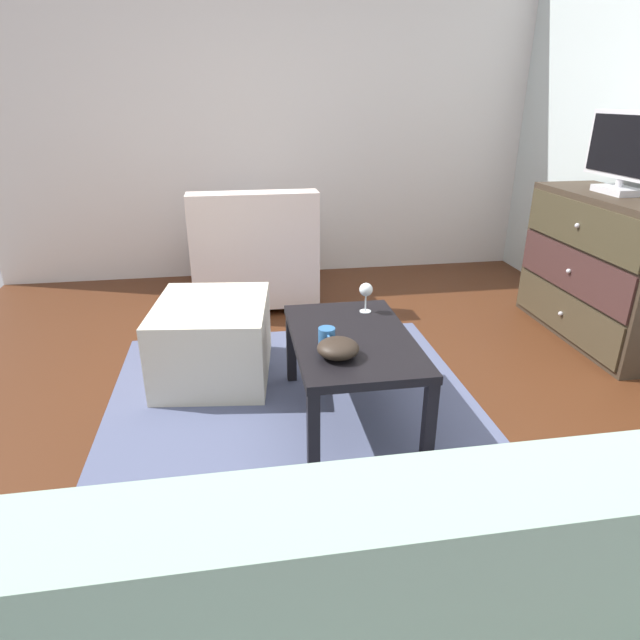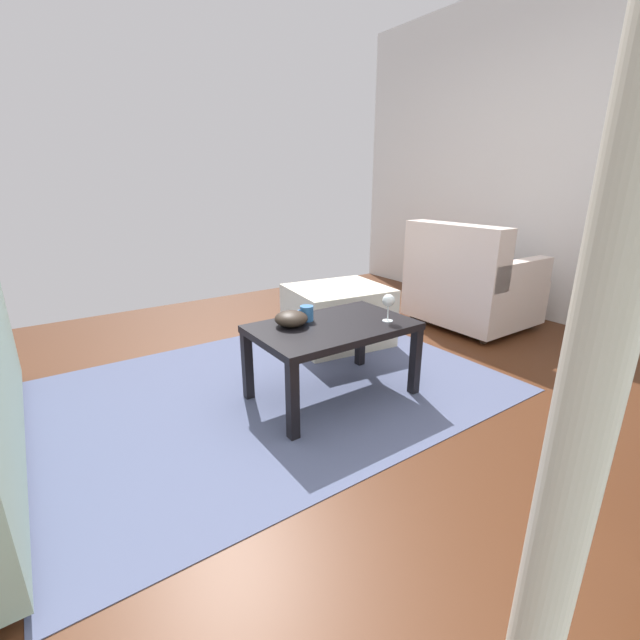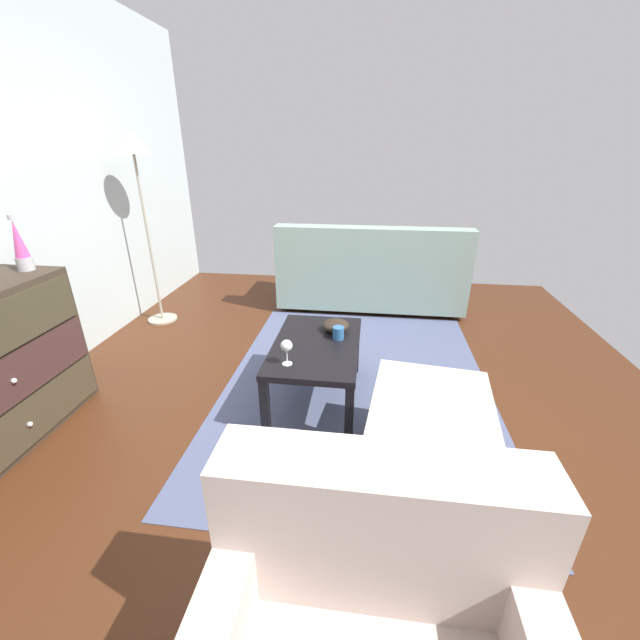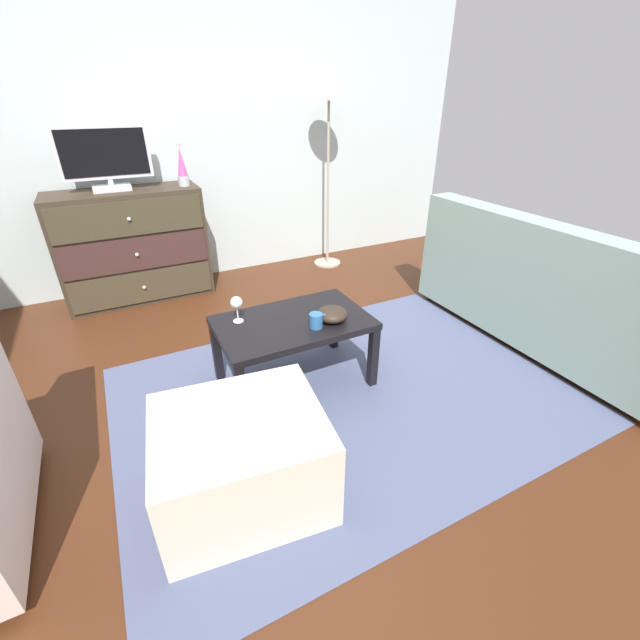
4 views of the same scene
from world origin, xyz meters
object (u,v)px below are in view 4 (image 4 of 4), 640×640
at_px(bowl_decorative, 332,314).
at_px(ottoman, 242,459).
at_px(wine_glass, 236,303).
at_px(couch_large, 550,295).
at_px(lava_lamp, 182,167).
at_px(standing_lamp, 329,109).
at_px(dresser, 134,246).
at_px(coffee_table, 293,329).
at_px(tv, 105,157).
at_px(mug, 316,320).

height_order(bowl_decorative, ottoman, bowl_decorative).
bearing_deg(wine_glass, couch_large, -12.23).
bearing_deg(lava_lamp, bowl_decorative, -77.57).
relative_size(ottoman, standing_lamp, 0.40).
distance_m(dresser, ottoman, 2.47).
bearing_deg(coffee_table, wine_glass, 155.31).
bearing_deg(coffee_table, ottoman, -128.90).
height_order(lava_lamp, coffee_table, lava_lamp).
relative_size(tv, lava_lamp, 2.00).
bearing_deg(lava_lamp, mug, -81.19).
relative_size(wine_glass, bowl_decorative, 0.86).
distance_m(dresser, wine_glass, 1.70).
bearing_deg(dresser, coffee_table, -68.79).
height_order(wine_glass, ottoman, wine_glass).
xyz_separation_m(lava_lamp, couch_large, (2.05, -2.07, -0.73)).
relative_size(lava_lamp, coffee_table, 0.37).
distance_m(bowl_decorative, ottoman, 0.97).
xyz_separation_m(wine_glass, couch_large, (2.14, -0.46, -0.21)).
xyz_separation_m(tv, lava_lamp, (0.55, -0.07, -0.10)).
height_order(wine_glass, mug, wine_glass).
relative_size(lava_lamp, bowl_decorative, 1.81).
height_order(mug, standing_lamp, standing_lamp).
bearing_deg(dresser, standing_lamp, -1.50).
xyz_separation_m(mug, couch_large, (1.76, -0.19, -0.14)).
bearing_deg(wine_glass, ottoman, -107.53).
distance_m(tv, ottoman, 2.67).
xyz_separation_m(tv, ottoman, (0.21, -2.48, -0.96)).
xyz_separation_m(dresser, ottoman, (0.15, -2.46, -0.24)).
height_order(coffee_table, standing_lamp, standing_lamp).
bearing_deg(couch_large, standing_lamp, 108.52).
bearing_deg(wine_glass, coffee_table, -24.69).
bearing_deg(mug, lava_lamp, 98.81).
distance_m(lava_lamp, standing_lamp, 1.42).
xyz_separation_m(mug, standing_lamp, (1.07, 1.87, 1.00)).
relative_size(tv, bowl_decorative, 3.63).
height_order(dresser, wine_glass, dresser).
xyz_separation_m(lava_lamp, bowl_decorative, (0.41, -1.85, -0.59)).
height_order(tv, ottoman, tv).
distance_m(coffee_table, bowl_decorative, 0.25).
xyz_separation_m(couch_large, ottoman, (-2.39, -0.34, -0.13)).
distance_m(dresser, mug, 2.07).
distance_m(tv, lava_lamp, 0.56).
distance_m(lava_lamp, ottoman, 2.58).
relative_size(mug, bowl_decorative, 0.63).
bearing_deg(tv, mug, -66.66).
distance_m(mug, standing_lamp, 2.38).
height_order(coffee_table, wine_glass, wine_glass).
xyz_separation_m(tv, couch_large, (2.60, -2.14, -0.83)).
relative_size(dresser, standing_lamp, 0.68).
relative_size(dresser, couch_large, 0.61).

